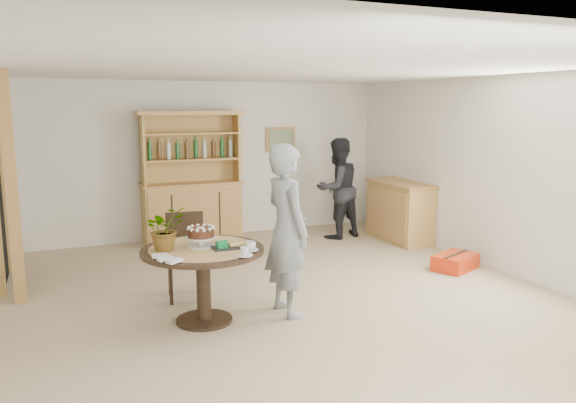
% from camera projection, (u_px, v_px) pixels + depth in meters
% --- Properties ---
extents(ground, '(7.00, 7.00, 0.00)m').
position_uv_depth(ground, '(291.00, 304.00, 6.09)').
color(ground, tan).
rests_on(ground, ground).
extents(room_shell, '(6.04, 7.04, 2.52)m').
position_uv_depth(room_shell, '(291.00, 143.00, 5.80)').
color(room_shell, white).
rests_on(room_shell, ground).
extents(pine_post, '(0.12, 0.12, 2.50)m').
position_uv_depth(pine_post, '(12.00, 189.00, 5.93)').
color(pine_post, '#BB814E').
rests_on(pine_post, ground).
extents(hutch, '(1.62, 0.54, 2.04)m').
position_uv_depth(hutch, '(192.00, 198.00, 8.80)').
color(hutch, '#DBAC5C').
rests_on(hutch, ground).
extents(sideboard, '(0.54, 1.26, 0.94)m').
position_uv_depth(sideboard, '(400.00, 211.00, 8.88)').
color(sideboard, '#DBAC5C').
rests_on(sideboard, ground).
extents(dining_table, '(1.20, 1.20, 0.76)m').
position_uv_depth(dining_table, '(203.00, 263.00, 5.49)').
color(dining_table, black).
rests_on(dining_table, ground).
extents(dining_chair, '(0.48, 0.48, 0.95)m').
position_uv_depth(dining_chair, '(186.00, 250.00, 6.26)').
color(dining_chair, black).
rests_on(dining_chair, ground).
extents(birthday_cake, '(0.30, 0.30, 0.20)m').
position_uv_depth(birthday_cake, '(201.00, 234.00, 5.49)').
color(birthday_cake, white).
rests_on(birthday_cake, dining_table).
extents(flower_vase, '(0.47, 0.44, 0.42)m').
position_uv_depth(flower_vase, '(165.00, 228.00, 5.34)').
color(flower_vase, '#3F7233').
rests_on(flower_vase, dining_table).
extents(gift_tray, '(0.30, 0.20, 0.08)m').
position_uv_depth(gift_tray, '(227.00, 246.00, 5.43)').
color(gift_tray, black).
rests_on(gift_tray, dining_table).
extents(coffee_cup_a, '(0.15, 0.15, 0.09)m').
position_uv_depth(coffee_cup_a, '(251.00, 246.00, 5.36)').
color(coffee_cup_a, silver).
rests_on(coffee_cup_a, dining_table).
extents(coffee_cup_b, '(0.15, 0.15, 0.08)m').
position_uv_depth(coffee_cup_b, '(244.00, 252.00, 5.16)').
color(coffee_cup_b, silver).
rests_on(coffee_cup_b, dining_table).
extents(napkins, '(0.24, 0.33, 0.03)m').
position_uv_depth(napkins, '(167.00, 258.00, 5.02)').
color(napkins, white).
rests_on(napkins, dining_table).
extents(teen_boy, '(0.48, 0.68, 1.76)m').
position_uv_depth(teen_boy, '(287.00, 230.00, 5.68)').
color(teen_boy, gray).
rests_on(teen_boy, ground).
extents(adult_person, '(0.90, 0.77, 1.61)m').
position_uv_depth(adult_person, '(337.00, 188.00, 9.01)').
color(adult_person, black).
rests_on(adult_person, ground).
extents(red_suitcase, '(0.71, 0.61, 0.21)m').
position_uv_depth(red_suitcase, '(455.00, 262.00, 7.35)').
color(red_suitcase, red).
rests_on(red_suitcase, ground).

